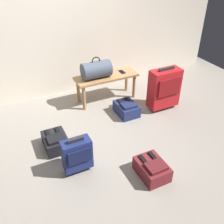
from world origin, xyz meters
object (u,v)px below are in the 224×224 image
(bench, at_px, (106,79))
(suitcase_upright_red, at_px, (164,88))
(suitcase_small_navy, at_px, (77,154))
(backpack_dark, at_px, (56,141))
(duffel_bag_slate, at_px, (96,70))
(backpack_navy, at_px, (127,109))
(backpack_maroon, at_px, (152,169))
(cell_phone, at_px, (122,72))

(bench, xyz_separation_m, suitcase_upright_red, (0.67, -0.62, -0.01))
(bench, height_order, suitcase_small_navy, suitcase_small_navy)
(bench, distance_m, suitcase_upright_red, 0.92)
(backpack_dark, bearing_deg, duffel_bag_slate, 41.51)
(suitcase_small_navy, bearing_deg, bench, 53.61)
(suitcase_small_navy, bearing_deg, suitcase_upright_red, 22.59)
(duffel_bag_slate, xyz_separation_m, suitcase_upright_red, (0.84, -0.62, -0.21))
(suitcase_small_navy, height_order, backpack_navy, suitcase_small_navy)
(backpack_maroon, distance_m, backpack_dark, 1.24)
(cell_phone, bearing_deg, duffel_bag_slate, -179.39)
(bench, xyz_separation_m, duffel_bag_slate, (-0.17, -0.00, 0.20))
(suitcase_upright_red, bearing_deg, backpack_maroon, -129.89)
(cell_phone, height_order, backpack_navy, cell_phone)
(backpack_maroon, height_order, backpack_navy, same)
(suitcase_upright_red, xyz_separation_m, backpack_navy, (-0.59, 0.10, -0.26))
(bench, xyz_separation_m, backpack_dark, (-1.08, -0.81, -0.27))
(bench, height_order, backpack_maroon, bench)
(suitcase_small_navy, distance_m, backpack_maroon, 0.84)
(backpack_dark, bearing_deg, backpack_navy, 13.56)
(cell_phone, xyz_separation_m, suitcase_small_navy, (-1.24, -1.31, -0.20))
(duffel_bag_slate, distance_m, suitcase_upright_red, 1.07)
(suitcase_small_navy, relative_size, backpack_navy, 1.21)
(backpack_dark, bearing_deg, backpack_maroon, -47.91)
(suitcase_small_navy, height_order, backpack_dark, suitcase_small_navy)
(cell_phone, height_order, backpack_maroon, cell_phone)
(bench, xyz_separation_m, cell_phone, (0.28, 0.00, 0.07))
(suitcase_small_navy, distance_m, backpack_navy, 1.31)
(suitcase_small_navy, xyz_separation_m, backpack_dark, (-0.12, 0.49, -0.15))
(suitcase_upright_red, height_order, backpack_navy, suitcase_upright_red)
(backpack_dark, bearing_deg, suitcase_upright_red, 6.06)
(bench, bearing_deg, backpack_navy, -80.70)
(backpack_maroon, bearing_deg, cell_phone, 72.89)
(suitcase_upright_red, relative_size, backpack_maroon, 1.80)
(cell_phone, bearing_deg, suitcase_upright_red, -58.10)
(suitcase_upright_red, distance_m, backpack_navy, 0.65)
(backpack_maroon, bearing_deg, bench, 81.72)
(backpack_navy, bearing_deg, backpack_dark, -166.44)
(suitcase_small_navy, bearing_deg, cell_phone, 46.47)
(suitcase_upright_red, bearing_deg, cell_phone, 121.90)
(duffel_bag_slate, height_order, cell_phone, duffel_bag_slate)
(cell_phone, bearing_deg, backpack_dark, -149.17)
(bench, xyz_separation_m, suitcase_small_navy, (-0.96, -1.30, -0.13))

